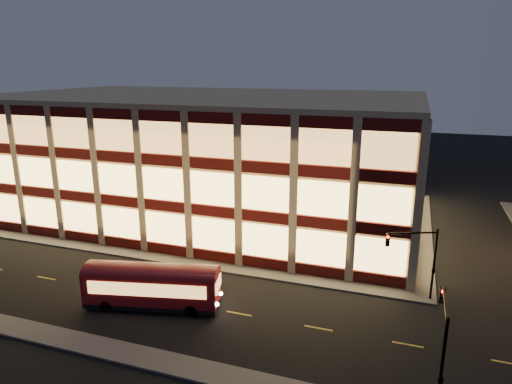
% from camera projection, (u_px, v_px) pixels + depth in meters
% --- Properties ---
extents(ground, '(200.00, 200.00, 0.00)m').
position_uv_depth(ground, '(162.00, 263.00, 42.59)').
color(ground, black).
rests_on(ground, ground).
extents(sidewalk_office_south, '(54.00, 2.00, 0.15)m').
position_uv_depth(sidewalk_office_south, '(141.00, 254.00, 44.43)').
color(sidewalk_office_south, '#514F4C').
rests_on(sidewalk_office_south, ground).
extents(sidewalk_office_east, '(2.00, 30.00, 0.15)m').
position_uv_depth(sidewalk_office_east, '(422.00, 231.00, 50.81)').
color(sidewalk_office_east, '#514F4C').
rests_on(sidewalk_office_east, ground).
extents(sidewalk_near, '(100.00, 2.00, 0.15)m').
position_uv_depth(sidewalk_near, '(63.00, 339.00, 30.73)').
color(sidewalk_near, '#514F4C').
rests_on(sidewalk_near, ground).
extents(office_building, '(50.45, 30.45, 14.50)m').
position_uv_depth(office_building, '(208.00, 153.00, 56.96)').
color(office_building, tan).
rests_on(office_building, ground).
extents(traffic_signal_far, '(3.79, 1.87, 6.00)m').
position_uv_depth(traffic_signal_far, '(417.00, 252.00, 34.71)').
color(traffic_signal_far, black).
rests_on(traffic_signal_far, ground).
extents(traffic_signal_near, '(0.32, 4.45, 6.00)m').
position_uv_depth(traffic_signal_near, '(442.00, 335.00, 24.04)').
color(traffic_signal_near, black).
rests_on(traffic_signal_near, ground).
extents(trolley_bus, '(10.47, 4.77, 3.44)m').
position_uv_depth(trolley_bus, '(152.00, 283.00, 34.54)').
color(trolley_bus, maroon).
rests_on(trolley_bus, ground).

